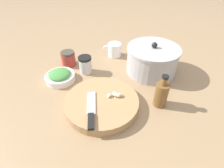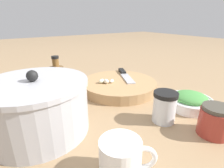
# 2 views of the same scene
# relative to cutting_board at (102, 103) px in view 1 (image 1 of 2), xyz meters

# --- Properties ---
(ground_plane) EXTENTS (5.00, 5.00, 0.00)m
(ground_plane) POSITION_rel_cutting_board_xyz_m (-0.08, 0.09, -0.02)
(ground_plane) COLOR #997A56
(cutting_board) EXTENTS (0.31, 0.31, 0.04)m
(cutting_board) POSITION_rel_cutting_board_xyz_m (0.00, 0.00, 0.00)
(cutting_board) COLOR tan
(cutting_board) RESTS_ON ground_plane
(chef_knife) EXTENTS (0.19, 0.10, 0.01)m
(chef_knife) POSITION_rel_cutting_board_xyz_m (0.04, -0.06, 0.02)
(chef_knife) COLOR black
(chef_knife) RESTS_ON cutting_board
(garlic_cloves) EXTENTS (0.04, 0.06, 0.02)m
(garlic_cloves) POSITION_rel_cutting_board_xyz_m (0.01, 0.06, 0.03)
(garlic_cloves) COLOR #F1E4CC
(garlic_cloves) RESTS_ON cutting_board
(herb_bowl) EXTENTS (0.15, 0.15, 0.05)m
(herb_bowl) POSITION_rel_cutting_board_xyz_m (-0.26, -0.11, 0.01)
(herb_bowl) COLOR white
(herb_bowl) RESTS_ON ground_plane
(spice_jar) EXTENTS (0.07, 0.07, 0.09)m
(spice_jar) POSITION_rel_cutting_board_xyz_m (-0.27, 0.03, 0.03)
(spice_jar) COLOR silver
(spice_jar) RESTS_ON ground_plane
(coffee_mug) EXTENTS (0.08, 0.10, 0.08)m
(coffee_mug) POSITION_rel_cutting_board_xyz_m (-0.35, 0.25, 0.02)
(coffee_mug) COLOR white
(coffee_mug) RESTS_ON ground_plane
(honey_jar) EXTENTS (0.08, 0.08, 0.08)m
(honey_jar) POSITION_rel_cutting_board_xyz_m (-0.38, -0.03, 0.02)
(honey_jar) COLOR #9E3328
(honey_jar) RESTS_ON ground_plane
(oil_bottle) EXTENTS (0.05, 0.05, 0.15)m
(oil_bottle) POSITION_rel_cutting_board_xyz_m (0.10, 0.22, 0.04)
(oil_bottle) COLOR brown
(oil_bottle) RESTS_ON ground_plane
(stock_pot) EXTENTS (0.27, 0.27, 0.17)m
(stock_pot) POSITION_rel_cutting_board_xyz_m (-0.11, 0.34, 0.05)
(stock_pot) COLOR #B2B2B7
(stock_pot) RESTS_ON ground_plane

